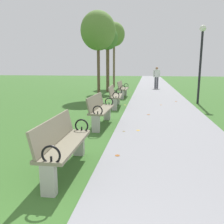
% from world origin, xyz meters
% --- Properties ---
extents(paved_walkway, '(2.88, 44.00, 0.02)m').
position_xyz_m(paved_walkway, '(1.44, 18.00, 0.01)').
color(paved_walkway, gray).
rests_on(paved_walkway, ground).
extents(park_bench_2, '(0.49, 1.61, 0.90)m').
position_xyz_m(park_bench_2, '(-0.50, 3.05, 0.49)').
color(park_bench_2, gray).
rests_on(park_bench_2, ground).
extents(park_bench_3, '(0.53, 1.62, 0.90)m').
position_xyz_m(park_bench_3, '(-0.50, 6.14, 0.49)').
color(park_bench_3, gray).
rests_on(park_bench_3, ground).
extents(park_bench_4, '(0.54, 1.62, 0.90)m').
position_xyz_m(park_bench_4, '(-0.50, 9.30, 0.49)').
color(park_bench_4, gray).
rests_on(park_bench_4, ground).
extents(park_bench_5, '(0.50, 1.61, 0.90)m').
position_xyz_m(park_bench_5, '(-0.50, 12.43, 0.49)').
color(park_bench_5, gray).
rests_on(park_bench_5, ground).
extents(tree_1, '(1.86, 1.86, 4.57)m').
position_xyz_m(tree_1, '(-1.81, 12.26, 3.53)').
color(tree_1, brown).
rests_on(tree_1, ground).
extents(tree_2, '(1.36, 1.36, 4.26)m').
position_xyz_m(tree_2, '(-1.81, 15.29, 3.41)').
color(tree_2, brown).
rests_on(tree_2, ground).
extents(tree_3, '(1.70, 1.70, 5.10)m').
position_xyz_m(tree_3, '(-1.86, 18.63, 4.12)').
color(tree_3, brown).
rests_on(tree_3, ground).
extents(pedestrian_walking, '(0.53, 0.27, 1.62)m').
position_xyz_m(pedestrian_walking, '(1.54, 17.91, 0.93)').
color(pedestrian_walking, '#4C4C56').
rests_on(pedestrian_walking, paved_walkway).
extents(lamp_post, '(0.28, 0.28, 3.48)m').
position_xyz_m(lamp_post, '(3.18, 10.77, 2.31)').
color(lamp_post, black).
rests_on(lamp_post, ground).
extents(scattered_leaves, '(3.74, 15.97, 0.02)m').
position_xyz_m(scattered_leaves, '(0.50, 7.46, 0.01)').
color(scattered_leaves, '#BC842D').
rests_on(scattered_leaves, ground).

